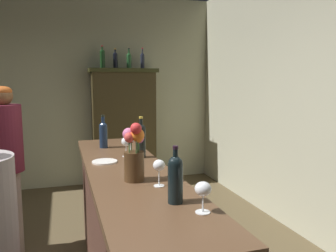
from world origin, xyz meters
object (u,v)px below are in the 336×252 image
wine_bottle_malbec (175,177)px  wine_glass_mid (159,166)px  wine_glass_spare (126,142)px  wine_glass_front (203,190)px  flower_arrangement (134,153)px  display_bottle_center (129,60)px  wine_bottle_syrah (141,139)px  wine_bottle_merlot (103,133)px  display_bottle_left (102,58)px  display_bottle_midright (142,60)px  display_cabinet (124,126)px  patron_tall (7,163)px  bar_counter (129,237)px  wine_glass_rear (130,140)px  cheese_plate (105,162)px  display_bottle_midleft (115,59)px

wine_bottle_malbec → wine_glass_mid: size_ratio=1.84×
wine_bottle_malbec → wine_glass_spare: wine_bottle_malbec is taller
wine_glass_front → flower_arrangement: flower_arrangement is taller
display_bottle_center → wine_bottle_syrah: bearing=-99.2°
wine_bottle_malbec → wine_bottle_merlot: 1.56m
flower_arrangement → display_bottle_left: display_bottle_left is taller
flower_arrangement → display_bottle_midright: bearing=75.7°
wine_glass_spare → display_bottle_center: bearing=78.1°
display_cabinet → patron_tall: bearing=-128.1°
bar_counter → wine_bottle_merlot: bearing=95.1°
display_cabinet → wine_bottle_syrah: size_ratio=5.49×
display_bottle_midright → display_bottle_center: bearing=180.0°
wine_bottle_merlot → display_cabinet: bearing=74.8°
wine_glass_mid → wine_glass_rear: (0.03, 0.99, -0.01)m
display_bottle_center → display_bottle_midright: display_bottle_midright is taller
wine_bottle_syrah → wine_glass_front: size_ratio=2.23×
cheese_plate → display_bottle_left: (0.32, 2.64, 0.95)m
wine_bottle_merlot → cheese_plate: bearing=-96.1°
wine_glass_spare → cheese_plate: wine_glass_spare is taller
wine_bottle_syrah → display_bottle_left: 2.69m
bar_counter → wine_bottle_merlot: (-0.07, 0.82, 0.65)m
wine_glass_rear → display_bottle_left: 2.48m
wine_bottle_syrah → wine_glass_front: bearing=-89.3°
wine_bottle_merlot → wine_bottle_syrah: size_ratio=0.91×
wine_bottle_merlot → wine_bottle_malbec: bearing=-83.5°
bar_counter → cheese_plate: (-0.14, 0.24, 0.52)m
display_bottle_left → patron_tall: (-1.12, -1.82, -1.10)m
wine_glass_front → display_bottle_midleft: display_bottle_midleft is taller
flower_arrangement → display_bottle_midright: 3.37m
wine_bottle_syrah → display_bottle_midleft: bearing=85.4°
cheese_plate → display_bottle_midleft: bearing=79.1°
flower_arrangement → wine_glass_spare: bearing=83.8°
wine_bottle_malbec → display_bottle_left: bearing=88.8°
wine_glass_spare → flower_arrangement: size_ratio=0.44×
wine_bottle_malbec → cheese_plate: (-0.24, 0.97, -0.13)m
display_bottle_midright → wine_glass_front: bearing=-99.2°
wine_bottle_syrah → display_bottle_midright: 2.75m
display_bottle_midleft → flower_arrangement: bearing=-97.0°
bar_counter → patron_tall: bearing=131.4°
patron_tall → display_bottle_left: bearing=123.0°
wine_glass_spare → display_bottle_left: (0.12, 2.49, 0.84)m
display_bottle_left → bar_counter: bearing=-93.6°
wine_bottle_syrah → display_bottle_left: (0.01, 2.56, 0.81)m
display_bottle_midright → patron_tall: (-1.73, -1.82, -1.08)m
cheese_plate → display_bottle_midright: size_ratio=0.60×
display_bottle_midleft → wine_glass_spare: bearing=-97.2°
wine_bottle_syrah → patron_tall: bearing=146.1°
display_bottle_center → wine_glass_rear: bearing=-101.1°
bar_counter → wine_bottle_syrah: (0.17, 0.32, 0.66)m
display_bottle_midleft → display_cabinet: bearing=0.0°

